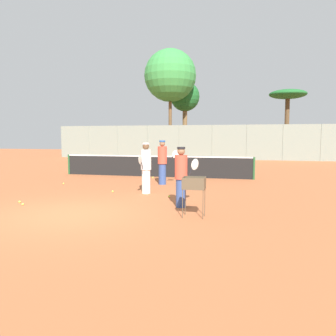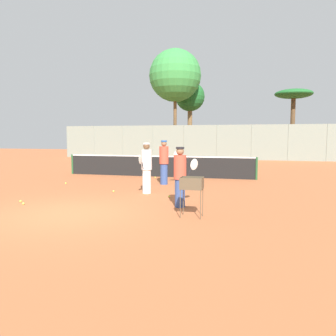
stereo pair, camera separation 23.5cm
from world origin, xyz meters
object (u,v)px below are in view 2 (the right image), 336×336
Objects in this scene: tennis_net at (158,166)px; player_red_cap at (180,176)px; ball_cart at (192,187)px; player_white_outfit at (164,162)px; player_yellow_shirt at (146,167)px.

player_red_cap is at bearing -68.34° from tennis_net.
tennis_net is 9.62× the size of ball_cart.
player_white_outfit is 2.31m from player_yellow_shirt.
player_red_cap is (2.69, -6.78, 0.34)m from tennis_net.
tennis_net is 4.95m from player_yellow_shirt.
tennis_net reaches higher than ball_cart.
player_white_outfit is 5.80m from ball_cart.
player_yellow_shirt is (-1.67, 1.95, 0.04)m from player_red_cap.
player_yellow_shirt reaches higher than player_red_cap.
player_red_cap is at bearing -84.09° from player_white_outfit.
tennis_net is 5.25× the size of player_white_outfit.
tennis_net is at bearing 112.38° from ball_cart.
ball_cart is at bearing -82.94° from player_white_outfit.
player_red_cap is 1.70× the size of ball_cart.
tennis_net is 8.53m from ball_cart.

